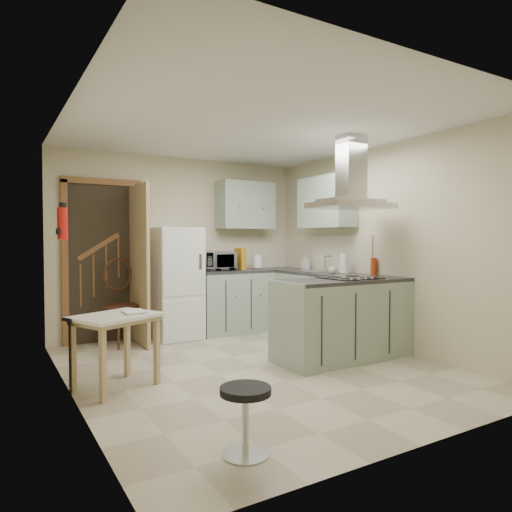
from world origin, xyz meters
TOP-DOWN VIEW (x-y plane):
  - floor at (0.00, 0.00)m, footprint 4.20×4.20m
  - ceiling at (0.00, 0.00)m, footprint 4.20×4.20m
  - back_wall at (0.00, 2.10)m, footprint 3.60×0.00m
  - left_wall at (-1.80, 0.00)m, footprint 0.00×4.20m
  - right_wall at (1.80, 0.00)m, footprint 0.00×4.20m
  - doorway at (-1.10, 2.07)m, footprint 1.10×0.12m
  - fridge at (-0.20, 1.80)m, footprint 0.60×0.60m
  - counter_back at (0.66, 1.80)m, footprint 1.08×0.60m
  - counter_right at (1.50, 1.12)m, footprint 0.60×1.95m
  - splashback at (0.96, 2.09)m, footprint 1.68×0.02m
  - wall_cabinet_back at (0.95, 1.93)m, footprint 0.85×0.35m
  - wall_cabinet_right at (1.62, 0.85)m, footprint 0.35×0.90m
  - peninsula at (1.02, -0.18)m, footprint 1.55×0.65m
  - hob at (1.12, -0.18)m, footprint 0.58×0.50m
  - extractor_hood at (1.12, -0.18)m, footprint 0.90×0.55m
  - sink at (1.50, 0.95)m, footprint 0.45×0.40m
  - fire_extinguisher at (-1.74, 0.90)m, footprint 0.10×0.10m
  - drop_leaf_table at (-1.42, 0.08)m, footprint 0.87×0.78m
  - bentwood_chair at (-0.95, 1.76)m, footprint 0.58×0.58m
  - stool at (-1.05, -1.62)m, footprint 0.41×0.41m
  - microwave at (0.45, 1.85)m, footprint 0.48×0.33m
  - kettle at (1.08, 1.79)m, footprint 0.20×0.20m
  - cereal_box at (0.82, 1.86)m, footprint 0.09×0.21m
  - soap_bottle at (1.66, 1.37)m, footprint 0.10×0.10m
  - paper_towel at (1.60, 0.46)m, footprint 0.13×0.13m
  - cup at (1.42, 0.48)m, footprint 0.15×0.15m
  - red_bottle at (1.75, 0.09)m, footprint 0.08×0.08m
  - book at (-1.35, 0.09)m, footprint 0.19×0.26m

SIDE VIEW (x-z plane):
  - floor at x=0.00m, z-range 0.00..0.00m
  - stool at x=-1.05m, z-range 0.00..0.43m
  - drop_leaf_table at x=-1.42m, z-range 0.00..0.67m
  - counter_back at x=0.66m, z-range 0.00..0.90m
  - counter_right at x=1.50m, z-range 0.00..0.90m
  - peninsula at x=1.02m, z-range 0.00..0.90m
  - bentwood_chair at x=-0.95m, z-range 0.00..1.00m
  - book at x=-1.35m, z-range 0.67..0.78m
  - fridge at x=-0.20m, z-range 0.00..1.50m
  - sink at x=1.50m, z-range 0.90..0.91m
  - hob at x=1.12m, z-range 0.90..0.91m
  - cup at x=1.42m, z-range 0.90..0.99m
  - red_bottle at x=1.75m, z-range 0.90..1.11m
  - soap_bottle at x=1.66m, z-range 0.90..1.11m
  - kettle at x=1.08m, z-range 0.90..1.12m
  - microwave at x=0.45m, z-range 0.90..1.17m
  - paper_towel at x=1.60m, z-range 0.90..1.17m
  - doorway at x=-1.10m, z-range 0.00..2.10m
  - cereal_box at x=0.82m, z-range 0.90..1.21m
  - splashback at x=0.96m, z-range 0.90..1.40m
  - back_wall at x=0.00m, z-range -0.55..3.05m
  - left_wall at x=-1.80m, z-range -0.85..3.35m
  - right_wall at x=1.80m, z-range -0.85..3.35m
  - fire_extinguisher at x=-1.74m, z-range 1.34..1.66m
  - extractor_hood at x=1.12m, z-range 1.67..1.77m
  - wall_cabinet_back at x=0.95m, z-range 1.50..2.20m
  - wall_cabinet_right at x=1.62m, z-range 1.50..2.20m
  - ceiling at x=0.00m, z-range 2.50..2.50m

